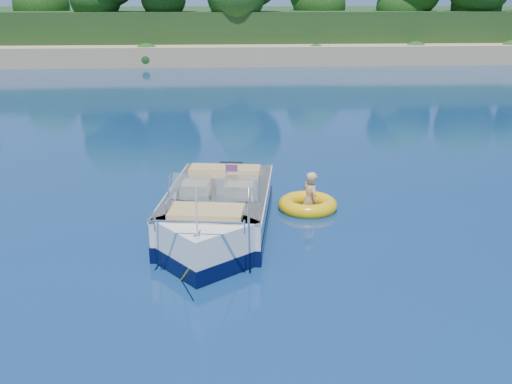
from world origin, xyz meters
TOP-DOWN VIEW (x-y plane):
  - ground at (0.00, 0.00)m, footprint 160.00×160.00m
  - shoreline at (0.00, 63.77)m, footprint 170.00×59.00m
  - motorboat at (-0.52, 1.11)m, footprint 2.76×6.08m
  - tow_tube at (1.71, 2.49)m, footprint 1.50×1.50m
  - boy at (1.73, 2.45)m, footprint 0.66×0.87m

SIDE VIEW (x-z plane):
  - ground at x=0.00m, z-range 0.00..0.00m
  - boy at x=1.73m, z-range -0.78..0.78m
  - tow_tube at x=1.71m, z-range -0.09..0.29m
  - motorboat at x=-0.52m, z-range -0.62..1.41m
  - shoreline at x=0.00m, z-range -2.02..3.98m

